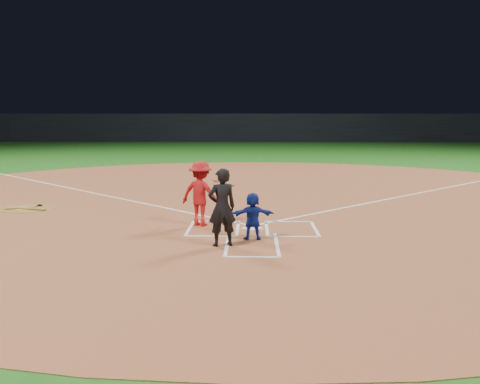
{
  "coord_description": "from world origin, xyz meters",
  "views": [
    {
      "loc": [
        0.01,
        -13.29,
        2.81
      ],
      "look_at": [
        -0.3,
        -0.4,
        1.0
      ],
      "focal_mm": 40.0,
      "sensor_mm": 36.0,
      "label": 1
    }
  ],
  "objects_px": {
    "umpire": "(222,207)",
    "catcher": "(253,216)",
    "on_deck_circle": "(28,208)",
    "home_plate": "(252,228)",
    "batter_at_plate": "(201,194)"
  },
  "relations": [
    {
      "from": "on_deck_circle",
      "to": "home_plate",
      "type": "bearing_deg",
      "value": -21.92
    },
    {
      "from": "on_deck_circle",
      "to": "umpire",
      "type": "relative_size",
      "value": 0.99
    },
    {
      "from": "home_plate",
      "to": "umpire",
      "type": "xyz_separation_m",
      "value": [
        -0.66,
        -1.86,
        0.85
      ]
    },
    {
      "from": "catcher",
      "to": "umpire",
      "type": "relative_size",
      "value": 0.64
    },
    {
      "from": "home_plate",
      "to": "batter_at_plate",
      "type": "bearing_deg",
      "value": -14.56
    },
    {
      "from": "on_deck_circle",
      "to": "batter_at_plate",
      "type": "bearing_deg",
      "value": -23.58
    },
    {
      "from": "home_plate",
      "to": "catcher",
      "type": "height_order",
      "value": "catcher"
    },
    {
      "from": "home_plate",
      "to": "on_deck_circle",
      "type": "relative_size",
      "value": 0.35
    },
    {
      "from": "home_plate",
      "to": "on_deck_circle",
      "type": "xyz_separation_m",
      "value": [
        -6.94,
        2.79,
        -0.0
      ]
    },
    {
      "from": "on_deck_circle",
      "to": "batter_at_plate",
      "type": "relative_size",
      "value": 1.01
    },
    {
      "from": "batter_at_plate",
      "to": "on_deck_circle",
      "type": "bearing_deg",
      "value": 156.42
    },
    {
      "from": "catcher",
      "to": "batter_at_plate",
      "type": "height_order",
      "value": "batter_at_plate"
    },
    {
      "from": "batter_at_plate",
      "to": "umpire",
      "type": "bearing_deg",
      "value": -72.88
    },
    {
      "from": "home_plate",
      "to": "batter_at_plate",
      "type": "xyz_separation_m",
      "value": [
        -1.34,
        0.35,
        0.83
      ]
    },
    {
      "from": "umpire",
      "to": "catcher",
      "type": "bearing_deg",
      "value": -156.59
    }
  ]
}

